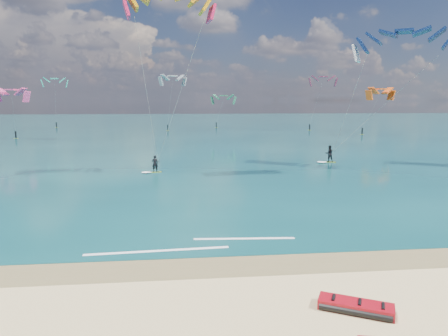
% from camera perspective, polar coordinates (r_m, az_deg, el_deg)
% --- Properties ---
extents(ground, '(320.00, 320.00, 0.00)m').
position_cam_1_polar(ground, '(54.03, -5.05, 1.92)').
color(ground, tan).
rests_on(ground, ground).
extents(wet_sand_strip, '(320.00, 2.40, 0.01)m').
position_cam_1_polar(wet_sand_strip, '(18.06, -3.27, -13.92)').
color(wet_sand_strip, brown).
rests_on(wet_sand_strip, ground).
extents(sea, '(320.00, 200.00, 0.04)m').
position_cam_1_polar(sea, '(117.76, -5.51, 6.09)').
color(sea, '#0B3A3E').
rests_on(sea, ground).
extents(packed_kite_mid, '(2.92, 2.23, 0.41)m').
position_cam_1_polar(packed_kite_mid, '(15.38, 18.25, -18.85)').
color(packed_kite_mid, '#A00B16').
rests_on(packed_kite_mid, ground).
extents(kitesurfer_main, '(8.62, 6.74, 17.56)m').
position_cam_1_polar(kitesurfer_main, '(37.66, -8.85, 12.47)').
color(kitesurfer_main, '#C3F01C').
rests_on(kitesurfer_main, sea).
extents(kitesurfer_far, '(12.91, 10.13, 15.87)m').
position_cam_1_polar(kitesurfer_far, '(45.88, 19.71, 10.21)').
color(kitesurfer_far, '#BBD920').
rests_on(kitesurfer_far, sea).
extents(shoreline_foam, '(10.57, 1.92, 0.01)m').
position_cam_1_polar(shoreline_foam, '(20.41, -3.88, -10.95)').
color(shoreline_foam, white).
rests_on(shoreline_foam, ground).
extents(distant_kites, '(78.05, 34.89, 12.67)m').
position_cam_1_polar(distant_kites, '(92.06, -4.43, 8.58)').
color(distant_kites, '#EB5314').
rests_on(distant_kites, ground).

